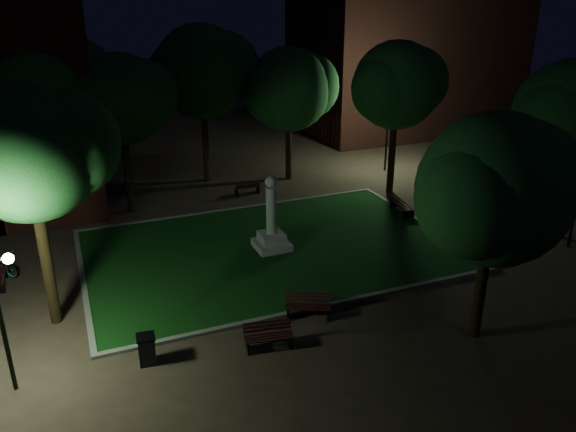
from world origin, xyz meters
name	(u,v)px	position (x,y,z in m)	size (l,w,h in m)	color
ground	(290,270)	(0.00, 0.00, 0.00)	(80.00, 80.00, 0.00)	#463428
lawn	(272,249)	(0.00, 2.00, 0.04)	(15.00, 10.00, 0.08)	#103D10
lawn_kerb	(272,248)	(0.00, 2.00, 0.06)	(15.40, 10.40, 0.12)	slate
monument	(272,229)	(0.00, 2.00, 0.96)	(1.40, 1.40, 3.20)	#ADA9A0
building_far	(405,51)	(18.00, 20.00, 6.00)	(16.00, 10.00, 12.00)	#4E2119
tree_west	(31,153)	(-8.49, -0.51, 5.74)	(5.14, 4.19, 7.85)	black
tree_north_wl	(122,99)	(-4.75, 8.94, 5.56)	(5.23, 4.27, 7.70)	black
tree_north_er	(290,90)	(4.55, 10.85, 5.17)	(5.74, 4.69, 7.52)	black
tree_ne	(399,85)	(8.70, 6.47, 5.77)	(5.54, 4.52, 8.03)	black
tree_east	(572,116)	(12.50, -1.01, 5.29)	(5.90, 4.82, 7.71)	black
tree_se	(497,189)	(3.77, -6.43, 4.89)	(5.52, 4.51, 7.14)	black
tree_nw	(41,89)	(-8.13, 10.14, 6.04)	(6.97, 5.69, 8.88)	black
tree_far_north	(204,72)	(0.04, 12.29, 6.19)	(6.25, 5.10, 8.74)	black
lamppost_ne	(388,119)	(10.57, 10.16, 3.16)	(1.18, 0.28, 4.53)	black
bench_near_left	(268,336)	(-2.61, -4.55, 0.39)	(1.56, 0.77, 0.82)	black
bench_near_right	(308,306)	(-0.76, -3.42, 0.39)	(1.60, 1.11, 0.84)	black
bench_left_side	(0,277)	(-10.42, 2.87, 0.36)	(0.51, 1.40, 0.77)	black
bench_right_side	(401,206)	(7.34, 3.46, 0.45)	(0.91, 1.83, 0.96)	black
bench_far_side	(247,188)	(1.33, 9.16, 0.36)	(1.39, 0.50, 0.76)	black
trash_bin	(147,349)	(-6.16, -3.93, 0.46)	(0.58, 0.58, 0.92)	black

